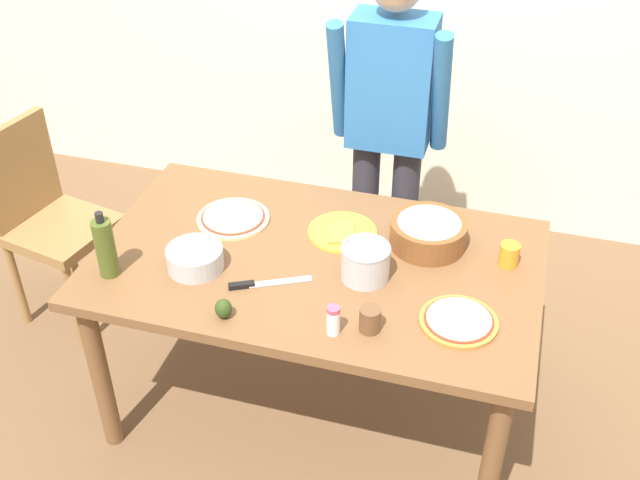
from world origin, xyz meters
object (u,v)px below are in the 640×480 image
at_px(salt_shaker, 333,320).
at_px(person_cook, 389,124).
at_px(pizza_cooked_on_tray, 459,321).
at_px(mixing_bowl_steel, 195,258).
at_px(olive_oil_bottle, 105,247).
at_px(plate_with_slice, 342,232).
at_px(chair_wooden_left, 46,213).
at_px(steel_pot, 365,262).
at_px(cup_orange, 509,255).
at_px(avocado, 223,309).
at_px(dining_table, 316,279).
at_px(pizza_raw_on_board, 233,218).
at_px(popcorn_bowl, 428,231).
at_px(chef_knife, 260,284).
at_px(cup_small_brown, 370,319).

bearing_deg(salt_shaker, person_cook, 93.29).
height_order(pizza_cooked_on_tray, salt_shaker, salt_shaker).
height_order(mixing_bowl_steel, olive_oil_bottle, olive_oil_bottle).
distance_m(plate_with_slice, salt_shaker, 0.55).
relative_size(chair_wooden_left, salt_shaker, 8.96).
bearing_deg(steel_pot, cup_orange, 24.05).
height_order(olive_oil_bottle, avocado, olive_oil_bottle).
distance_m(chair_wooden_left, olive_oil_bottle, 0.91).
height_order(chair_wooden_left, steel_pot, chair_wooden_left).
bearing_deg(salt_shaker, steel_pot, 84.32).
bearing_deg(mixing_bowl_steel, cup_orange, 17.12).
bearing_deg(cup_orange, salt_shaker, -134.23).
distance_m(dining_table, pizza_raw_on_board, 0.42).
distance_m(person_cook, pizza_raw_on_board, 0.79).
distance_m(popcorn_bowl, chef_knife, 0.65).
bearing_deg(mixing_bowl_steel, cup_small_brown, -12.16).
distance_m(chair_wooden_left, cup_orange, 2.00).
distance_m(chair_wooden_left, pizza_cooked_on_tray, 1.93).
bearing_deg(cup_small_brown, pizza_raw_on_board, 144.68).
relative_size(dining_table, plate_with_slice, 6.15).
xyz_separation_m(dining_table, popcorn_bowl, (0.37, 0.20, 0.15)).
height_order(cup_orange, salt_shaker, salt_shaker).
bearing_deg(pizza_cooked_on_tray, dining_table, 159.85).
height_order(chef_knife, avocado, avocado).
xyz_separation_m(olive_oil_bottle, salt_shaker, (0.83, -0.08, -0.06)).
xyz_separation_m(plate_with_slice, olive_oil_bottle, (-0.72, -0.46, 0.11)).
bearing_deg(cup_orange, plate_with_slice, 178.50).
bearing_deg(dining_table, chair_wooden_left, 168.73).
distance_m(pizza_raw_on_board, olive_oil_bottle, 0.53).
height_order(person_cook, pizza_cooked_on_tray, person_cook).
bearing_deg(popcorn_bowl, dining_table, -151.54).
distance_m(person_cook, cup_small_brown, 1.09).
relative_size(pizza_cooked_on_tray, steel_pot, 1.48).
relative_size(pizza_raw_on_board, pizza_cooked_on_tray, 1.09).
bearing_deg(cup_orange, popcorn_bowl, 172.72).
bearing_deg(cup_orange, pizza_raw_on_board, -179.35).
xyz_separation_m(pizza_cooked_on_tray, chef_knife, (-0.68, 0.00, -0.00)).
relative_size(person_cook, steel_pot, 9.34).
distance_m(dining_table, mixing_bowl_steel, 0.45).
bearing_deg(avocado, mixing_bowl_steel, 131.83).
bearing_deg(mixing_bowl_steel, chair_wooden_left, 155.15).
bearing_deg(pizza_raw_on_board, salt_shaker, -43.20).
bearing_deg(cup_small_brown, steel_pot, 106.76).
height_order(dining_table, pizza_raw_on_board, pizza_raw_on_board).
distance_m(pizza_raw_on_board, popcorn_bowl, 0.75).
distance_m(pizza_cooked_on_tray, avocado, 0.77).
bearing_deg(salt_shaker, mixing_bowl_steel, 161.11).
xyz_separation_m(cup_small_brown, salt_shaker, (-0.11, -0.05, 0.01)).
height_order(chair_wooden_left, pizza_cooked_on_tray, chair_wooden_left).
height_order(dining_table, chef_knife, chef_knife).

